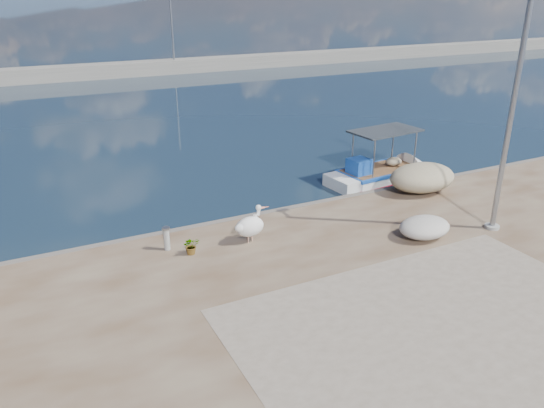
{
  "coord_description": "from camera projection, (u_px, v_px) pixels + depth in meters",
  "views": [
    {
      "loc": [
        -6.66,
        -9.44,
        7.34
      ],
      "look_at": [
        0.0,
        3.8,
        1.3
      ],
      "focal_mm": 35.0,
      "sensor_mm": 36.0,
      "label": 1
    }
  ],
  "objects": [
    {
      "name": "net_pile_d",
      "position": [
        424.0,
        227.0,
        15.64
      ],
      "size": [
        1.61,
        1.21,
        0.6
      ],
      "primitive_type": "ellipsoid",
      "color": "#BCB6AE",
      "rests_on": "quay"
    },
    {
      "name": "ground",
      "position": [
        340.0,
        302.0,
        13.35
      ],
      "size": [
        1400.0,
        1400.0,
        0.0
      ],
      "primitive_type": "plane",
      "color": "#162635",
      "rests_on": "ground"
    },
    {
      "name": "pelican",
      "position": [
        251.0,
        226.0,
        15.23
      ],
      "size": [
        1.14,
        0.64,
        1.09
      ],
      "rotation": [
        0.0,
        0.0,
        0.16
      ],
      "color": "tan",
      "rests_on": "quay"
    },
    {
      "name": "quay_patch",
      "position": [
        460.0,
        340.0,
        11.1
      ],
      "size": [
        9.0,
        7.0,
        0.01
      ],
      "primitive_type": "cube",
      "color": "gray",
      "rests_on": "quay"
    },
    {
      "name": "net_pile_c",
      "position": [
        422.0,
        178.0,
        19.15
      ],
      "size": [
        2.56,
        1.83,
        1.0
      ],
      "primitive_type": "ellipsoid",
      "color": "#C0B38F",
      "rests_on": "quay"
    },
    {
      "name": "boat_right",
      "position": [
        381.0,
        175.0,
        21.86
      ],
      "size": [
        5.22,
        2.16,
        2.45
      ],
      "rotation": [
        0.0,
        0.0,
        0.1
      ],
      "color": "white",
      "rests_on": "ground"
    },
    {
      "name": "lamp_post",
      "position": [
        509.0,
        123.0,
        15.09
      ],
      "size": [
        0.44,
        0.96,
        7.0
      ],
      "color": "gray",
      "rests_on": "quay"
    },
    {
      "name": "breakwater",
      "position": [
        86.0,
        72.0,
        46.21
      ],
      "size": [
        120.0,
        2.2,
        7.5
      ],
      "color": "gray",
      "rests_on": "ground"
    },
    {
      "name": "bollard_near",
      "position": [
        167.0,
        238.0,
        14.82
      ],
      "size": [
        0.23,
        0.23,
        0.69
      ],
      "color": "gray",
      "rests_on": "quay"
    },
    {
      "name": "potted_plant",
      "position": [
        191.0,
        246.0,
        14.64
      ],
      "size": [
        0.49,
        0.43,
        0.5
      ],
      "primitive_type": "imported",
      "rotation": [
        0.0,
        0.0,
        -0.09
      ],
      "color": "#33722D",
      "rests_on": "quay"
    }
  ]
}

